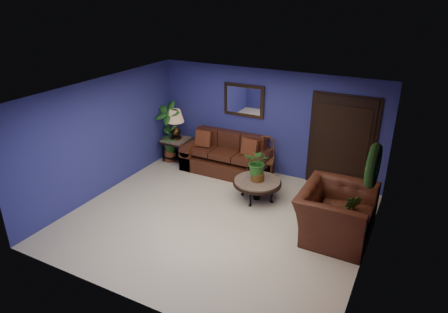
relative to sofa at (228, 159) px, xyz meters
The scene contains 18 objects.
floor 2.26m from the sofa, 68.28° to the right, with size 5.50×5.50×0.00m, color beige.
wall_back 1.32m from the sofa, 26.84° to the left, with size 5.50×0.04×2.50m, color navy.
wall_left 2.98m from the sofa, 132.72° to the right, with size 0.04×5.00×2.50m, color navy.
wall_right_brick 4.24m from the sofa, 30.17° to the right, with size 0.04×5.00×2.50m, color maroon.
ceiling 3.13m from the sofa, 68.28° to the right, with size 5.50×5.00×0.02m, color silver.
crown_molding 4.63m from the sofa, 30.38° to the right, with size 0.03×5.00×0.14m, color white.
wall_mirror 1.47m from the sofa, 58.92° to the left, with size 1.02×0.06×0.77m, color #402C16.
closet_door 2.71m from the sofa, ahead, with size 1.44×0.06×2.18m, color black.
wreath 4.29m from the sofa, 29.99° to the right, with size 0.72×0.72×0.16m, color black.
sofa is the anchor object (origin of this frame).
coffee_table 1.55m from the sofa, 39.21° to the right, with size 1.03×1.03×0.44m.
end_table 1.48m from the sofa, behind, with size 0.65×0.65×0.59m.
table_lamp 1.66m from the sofa, behind, with size 0.45×0.45×0.74m.
side_chair 0.99m from the sofa, ahead, with size 0.53×0.53×1.02m.
armchair 3.38m from the sofa, 28.04° to the right, with size 1.42×1.24×0.92m, color #441F13.
coffee_plant 1.63m from the sofa, 39.21° to the right, with size 0.54×0.48×0.71m.
floor_plant 3.50m from the sofa, 24.48° to the right, with size 0.42×0.36×0.86m.
tall_plant 1.71m from the sofa, behind, with size 0.75×0.55×1.57m.
Camera 1 is at (3.22, -5.88, 4.23)m, focal length 32.00 mm.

